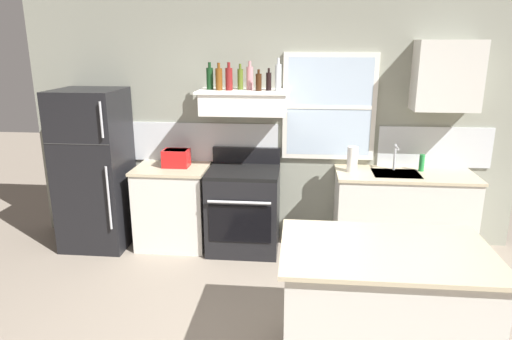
# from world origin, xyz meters

# --- Properties ---
(back_wall) EXTENTS (5.40, 0.11, 2.70)m
(back_wall) POSITION_xyz_m (0.03, 2.23, 1.35)
(back_wall) COLOR gray
(back_wall) RESTS_ON ground_plane
(refrigerator) EXTENTS (0.70, 0.72, 1.75)m
(refrigerator) POSITION_xyz_m (-1.90, 1.84, 0.87)
(refrigerator) COLOR black
(refrigerator) RESTS_ON ground_plane
(counter_left_of_stove) EXTENTS (0.79, 0.63, 0.91)m
(counter_left_of_stove) POSITION_xyz_m (-1.05, 1.90, 0.46)
(counter_left_of_stove) COLOR silver
(counter_left_of_stove) RESTS_ON ground_plane
(toaster) EXTENTS (0.30, 0.20, 0.19)m
(toaster) POSITION_xyz_m (-1.00, 1.92, 1.01)
(toaster) COLOR red
(toaster) RESTS_ON counter_left_of_stove
(stove_range) EXTENTS (0.76, 0.69, 1.09)m
(stove_range) POSITION_xyz_m (-0.25, 1.86, 0.46)
(stove_range) COLOR black
(stove_range) RESTS_ON ground_plane
(range_hood_shelf) EXTENTS (0.96, 0.52, 0.24)m
(range_hood_shelf) POSITION_xyz_m (-0.25, 1.96, 1.62)
(range_hood_shelf) COLOR white
(bottle_dark_green_wine) EXTENTS (0.07, 0.07, 0.28)m
(bottle_dark_green_wine) POSITION_xyz_m (-0.61, 1.98, 1.86)
(bottle_dark_green_wine) COLOR #143819
(bottle_dark_green_wine) RESTS_ON range_hood_shelf
(bottle_amber_wine) EXTENTS (0.07, 0.07, 0.28)m
(bottle_amber_wine) POSITION_xyz_m (-0.50, 1.93, 1.86)
(bottle_amber_wine) COLOR brown
(bottle_amber_wine) RESTS_ON range_hood_shelf
(bottle_red_label_wine) EXTENTS (0.07, 0.07, 0.28)m
(bottle_red_label_wine) POSITION_xyz_m (-0.40, 1.92, 1.86)
(bottle_red_label_wine) COLOR maroon
(bottle_red_label_wine) RESTS_ON range_hood_shelf
(bottle_olive_oil_square) EXTENTS (0.06, 0.06, 0.26)m
(bottle_olive_oil_square) POSITION_xyz_m (-0.29, 2.02, 1.86)
(bottle_olive_oil_square) COLOR #4C601E
(bottle_olive_oil_square) RESTS_ON range_hood_shelf
(bottle_rose_pink) EXTENTS (0.07, 0.07, 0.29)m
(bottle_rose_pink) POSITION_xyz_m (-0.19, 2.02, 1.87)
(bottle_rose_pink) COLOR #C67F84
(bottle_rose_pink) RESTS_ON range_hood_shelf
(bottle_brown_stout) EXTENTS (0.06, 0.06, 0.22)m
(bottle_brown_stout) POSITION_xyz_m (-0.09, 1.90, 1.84)
(bottle_brown_stout) COLOR #381E0F
(bottle_brown_stout) RESTS_ON range_hood_shelf
(bottle_balsamic_dark) EXTENTS (0.06, 0.06, 0.23)m
(bottle_balsamic_dark) POSITION_xyz_m (0.01, 1.95, 1.84)
(bottle_balsamic_dark) COLOR black
(bottle_balsamic_dark) RESTS_ON range_hood_shelf
(bottle_clear_tall) EXTENTS (0.06, 0.06, 0.33)m
(bottle_clear_tall) POSITION_xyz_m (0.11, 1.93, 1.88)
(bottle_clear_tall) COLOR silver
(bottle_clear_tall) RESTS_ON range_hood_shelf
(counter_right_with_sink) EXTENTS (1.43, 0.63, 0.91)m
(counter_right_with_sink) POSITION_xyz_m (1.45, 1.90, 0.46)
(counter_right_with_sink) COLOR silver
(counter_right_with_sink) RESTS_ON ground_plane
(sink_faucet) EXTENTS (0.03, 0.17, 0.28)m
(sink_faucet) POSITION_xyz_m (1.35, 2.00, 1.08)
(sink_faucet) COLOR silver
(sink_faucet) RESTS_ON counter_right_with_sink
(paper_towel_roll) EXTENTS (0.11, 0.11, 0.27)m
(paper_towel_roll) POSITION_xyz_m (0.89, 1.90, 1.04)
(paper_towel_roll) COLOR white
(paper_towel_roll) RESTS_ON counter_right_with_sink
(dish_soap_bottle) EXTENTS (0.06, 0.06, 0.18)m
(dish_soap_bottle) POSITION_xyz_m (1.63, 2.00, 1.00)
(dish_soap_bottle) COLOR #268C3F
(dish_soap_bottle) RESTS_ON counter_right_with_sink
(kitchen_island) EXTENTS (1.40, 0.90, 0.91)m
(kitchen_island) POSITION_xyz_m (0.93, 0.05, 0.46)
(kitchen_island) COLOR silver
(kitchen_island) RESTS_ON ground_plane
(upper_cabinet_right) EXTENTS (0.64, 0.32, 0.70)m
(upper_cabinet_right) POSITION_xyz_m (1.80, 2.04, 1.90)
(upper_cabinet_right) COLOR silver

